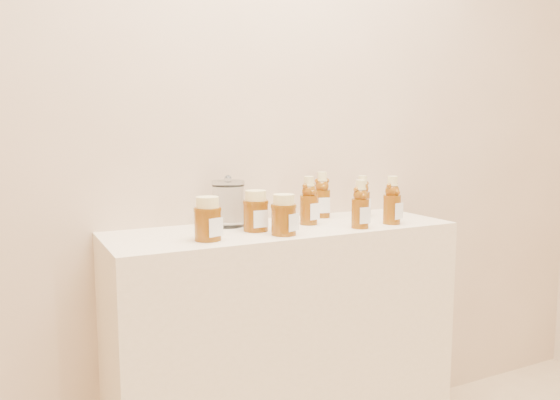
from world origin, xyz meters
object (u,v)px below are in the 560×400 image
display_table (284,352)px  bear_bottle_front_left (360,201)px  bear_bottle_back_left (309,197)px  glass_canister (228,202)px  honey_jar_left (208,219)px

display_table → bear_bottle_front_left: size_ratio=6.46×
bear_bottle_back_left → glass_canister: bear_bottle_back_left is taller
bear_bottle_back_left → honey_jar_left: size_ratio=1.45×
bear_bottle_front_left → glass_canister: bear_bottle_front_left is taller
bear_bottle_back_left → glass_canister: 0.28m
display_table → honey_jar_left: bearing=-163.6°
display_table → bear_bottle_back_left: size_ratio=6.21×
bear_bottle_back_left → display_table: bearing=173.6°
bear_bottle_front_left → honey_jar_left: (-0.53, 0.04, -0.03)m
bear_bottle_back_left → bear_bottle_front_left: bearing=-63.2°
bear_bottle_front_left → honey_jar_left: 0.53m
bear_bottle_back_left → honey_jar_left: 0.43m
bear_bottle_front_left → glass_canister: (-0.39, 0.23, -0.01)m
honey_jar_left → glass_canister: (0.14, 0.19, 0.02)m
display_table → glass_canister: (-0.16, 0.10, 0.54)m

